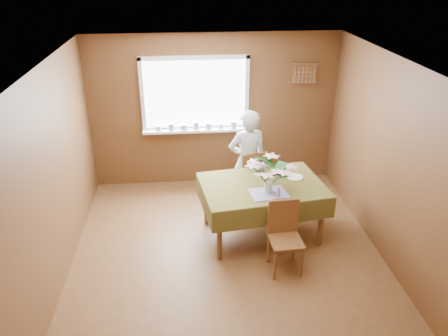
{
  "coord_description": "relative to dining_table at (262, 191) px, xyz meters",
  "views": [
    {
      "loc": [
        -0.49,
        -4.52,
        3.53
      ],
      "look_at": [
        0.0,
        0.55,
        1.05
      ],
      "focal_mm": 35.0,
      "sensor_mm": 36.0,
      "label": 1
    }
  ],
  "objects": [
    {
      "name": "seated_woman",
      "position": [
        -0.1,
        0.74,
        0.1
      ],
      "size": [
        0.63,
        0.46,
        1.58
      ],
      "primitive_type": "imported",
      "rotation": [
        0.0,
        0.0,
        3.29
      ],
      "color": "white",
      "rests_on": "floor"
    },
    {
      "name": "flower_bouquet",
      "position": [
        0.03,
        -0.21,
        0.4
      ],
      "size": [
        0.54,
        0.54,
        0.46
      ],
      "rotation": [
        0.0,
        0.0,
        -0.1
      ],
      "color": "white",
      "rests_on": "dining_table"
    },
    {
      "name": "wall_left",
      "position": [
        -2.52,
        -0.55,
        0.56
      ],
      "size": [
        0.0,
        4.5,
        4.5
      ],
      "primitive_type": "plane",
      "rotation": [
        1.57,
        0.0,
        1.57
      ],
      "color": "brown",
      "rests_on": "floor"
    },
    {
      "name": "dining_table",
      "position": [
        0.0,
        0.0,
        0.0
      ],
      "size": [
        1.75,
        1.31,
        0.79
      ],
      "rotation": [
        0.0,
        0.0,
        0.13
      ],
      "color": "brown",
      "rests_on": "floor"
    },
    {
      "name": "wall_right",
      "position": [
        1.48,
        -0.55,
        0.56
      ],
      "size": [
        0.0,
        4.5,
        4.5
      ],
      "primitive_type": "plane",
      "rotation": [
        1.57,
        0.0,
        -1.57
      ],
      "color": "brown",
      "rests_on": "floor"
    },
    {
      "name": "wall_back",
      "position": [
        -0.52,
        1.7,
        0.56
      ],
      "size": [
        4.0,
        0.0,
        4.0
      ],
      "primitive_type": "plane",
      "rotation": [
        1.57,
        0.0,
        0.0
      ],
      "color": "brown",
      "rests_on": "floor"
    },
    {
      "name": "ceiling",
      "position": [
        -0.52,
        -0.55,
        1.81
      ],
      "size": [
        4.5,
        4.5,
        0.0
      ],
      "primitive_type": "plane",
      "rotation": [
        3.14,
        0.0,
        0.0
      ],
      "color": "white",
      "rests_on": "wall_back"
    },
    {
      "name": "window_assembly",
      "position": [
        -0.82,
        1.65,
        0.65
      ],
      "size": [
        1.72,
        0.2,
        1.22
      ],
      "color": "white",
      "rests_on": "wall_back"
    },
    {
      "name": "chair_near",
      "position": [
        0.15,
        -0.73,
        -0.19
      ],
      "size": [
        0.4,
        0.4,
        0.9
      ],
      "rotation": [
        0.0,
        0.0,
        0.05
      ],
      "color": "brown",
      "rests_on": "floor"
    },
    {
      "name": "floor",
      "position": [
        -0.52,
        -0.55,
        -0.69
      ],
      "size": [
        4.5,
        4.5,
        0.0
      ],
      "primitive_type": "plane",
      "color": "brown",
      "rests_on": "ground"
    },
    {
      "name": "spoon_rack",
      "position": [
        0.93,
        1.67,
        1.16
      ],
      "size": [
        0.44,
        0.05,
        0.33
      ],
      "color": "brown",
      "rests_on": "wall_back"
    },
    {
      "name": "wall_front",
      "position": [
        -0.52,
        -2.8,
        0.56
      ],
      "size": [
        4.0,
        0.0,
        4.0
      ],
      "primitive_type": "plane",
      "rotation": [
        -1.57,
        0.0,
        0.0
      ],
      "color": "brown",
      "rests_on": "floor"
    },
    {
      "name": "chair_far",
      "position": [
        -0.03,
        0.77,
        -0.18
      ],
      "size": [
        0.49,
        0.5,
        0.94
      ],
      "rotation": [
        0.0,
        0.0,
        3.42
      ],
      "color": "brown",
      "rests_on": "floor"
    },
    {
      "name": "table_knife",
      "position": [
        0.17,
        -0.25,
        0.1
      ],
      "size": [
        0.05,
        0.22,
        0.0
      ],
      "primitive_type": "cube",
      "rotation": [
        0.0,
        0.0,
        -0.15
      ],
      "color": "silver",
      "rests_on": "dining_table"
    },
    {
      "name": "side_plate",
      "position": [
        0.48,
        0.15,
        0.1
      ],
      "size": [
        0.3,
        0.3,
        0.01
      ],
      "primitive_type": "cylinder",
      "rotation": [
        0.0,
        0.0,
        0.42
      ],
      "color": "white",
      "rests_on": "dining_table"
    }
  ]
}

